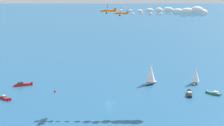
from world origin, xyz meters
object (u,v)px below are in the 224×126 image
object	(u,v)px
sailboat_outer_ring_b	(150,74)
wingwalker_wingman	(121,8)
motorboat_far_port	(6,98)
motorboat_near_centre	(24,84)
motorboat_mid_cluster	(189,93)
biplane_wingman	(121,13)
wingwalker_lead	(108,5)
motorboat_outer_ring_a	(213,93)
biplane_lead	(108,10)
sailboat_inshore	(195,75)
marker_buoy	(55,91)

from	to	relation	value
sailboat_outer_ring_b	wingwalker_wingman	xyz separation A→B (m)	(-30.20, -4.59, 37.68)
motorboat_far_port	wingwalker_wingman	distance (m)	70.17
motorboat_near_centre	wingwalker_wingman	bearing A→B (deg)	-70.25
motorboat_mid_cluster	motorboat_near_centre	bearing A→B (deg)	121.46
biplane_wingman	wingwalker_lead	bearing A→B (deg)	-157.63
motorboat_near_centre	motorboat_outer_ring_a	size ratio (longest dim) A/B	1.25
biplane_wingman	wingwalker_wingman	size ratio (longest dim) A/B	4.30
sailboat_outer_ring_b	biplane_lead	world-z (taller)	biplane_lead
sailboat_outer_ring_b	biplane_lead	size ratio (longest dim) A/B	1.95
motorboat_near_centre	motorboat_mid_cluster	xyz separation A→B (m)	(46.43, -75.88, -0.02)
wingwalker_lead	biplane_wingman	size ratio (longest dim) A/B	0.27
sailboat_outer_ring_b	motorboat_outer_ring_a	bearing A→B (deg)	-79.99
wingwalker_lead	motorboat_mid_cluster	bearing A→B (deg)	-20.23
motorboat_mid_cluster	wingwalker_wingman	world-z (taller)	wingwalker_wingman
motorboat_near_centre	wingwalker_wingman	distance (m)	71.21
motorboat_far_port	wingwalker_lead	size ratio (longest dim) A/B	4.45
sailboat_inshore	motorboat_mid_cluster	distance (m)	22.55
wingwalker_lead	wingwalker_wingman	xyz separation A→B (m)	(15.68, 6.51, -2.41)
marker_buoy	wingwalker_wingman	world-z (taller)	wingwalker_wingman
sailboat_outer_ring_b	motorboat_far_port	bearing A→B (deg)	154.07
sailboat_inshore	motorboat_outer_ring_a	distance (m)	20.66
motorboat_mid_cluster	biplane_wingman	world-z (taller)	biplane_wingman
sailboat_inshore	marker_buoy	distance (m)	77.49
sailboat_inshore	sailboat_outer_ring_b	bearing A→B (deg)	133.81
motorboat_mid_cluster	biplane_wingman	size ratio (longest dim) A/B	1.42
wingwalker_lead	motorboat_near_centre	bearing A→B (deg)	93.39
sailboat_outer_ring_b	wingwalker_lead	bearing A→B (deg)	-166.40
motorboat_far_port	motorboat_outer_ring_a	distance (m)	102.78
motorboat_far_port	marker_buoy	bearing A→B (deg)	-16.49
motorboat_near_centre	biplane_lead	size ratio (longest dim) A/B	1.50
biplane_lead	biplane_wingman	bearing A→B (deg)	22.56
motorboat_mid_cluster	biplane_lead	size ratio (longest dim) A/B	1.42
motorboat_outer_ring_a	sailboat_outer_ring_b	world-z (taller)	sailboat_outer_ring_b
motorboat_outer_ring_a	wingwalker_lead	size ratio (longest dim) A/B	4.46
motorboat_mid_cluster	motorboat_far_port	bearing A→B (deg)	137.72
motorboat_mid_cluster	sailboat_outer_ring_b	world-z (taller)	sailboat_outer_ring_b
motorboat_near_centre	motorboat_mid_cluster	distance (m)	88.96
motorboat_near_centre	sailboat_inshore	distance (m)	94.70
motorboat_near_centre	sailboat_inshore	size ratio (longest dim) A/B	0.92
motorboat_mid_cluster	sailboat_inshore	bearing A→B (deg)	23.52
motorboat_far_port	sailboat_inshore	distance (m)	101.81
biplane_lead	wingwalker_lead	size ratio (longest dim) A/B	3.72
sailboat_inshore	motorboat_mid_cluster	world-z (taller)	sailboat_inshore
biplane_lead	sailboat_inshore	bearing A→B (deg)	-6.18
sailboat_inshore	wingwalker_wingman	size ratio (longest dim) A/B	6.98
biplane_wingman	wingwalker_wingman	xyz separation A→B (m)	(0.09, 0.10, 2.15)
sailboat_inshore	biplane_lead	distance (m)	74.59
biplane_lead	wingwalker_lead	xyz separation A→B (m)	(0.09, 0.10, 2.19)
motorboat_outer_ring_a	motorboat_far_port	bearing A→B (deg)	137.86
biplane_wingman	biplane_lead	bearing A→B (deg)	-157.44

